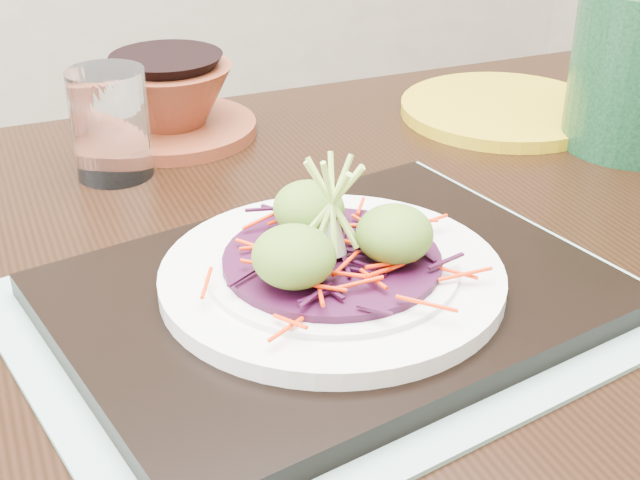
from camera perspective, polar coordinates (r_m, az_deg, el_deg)
name	(u,v)px	position (r m, az deg, el deg)	size (l,w,h in m)	color
dining_table	(264,373)	(0.74, -3.62, -8.51)	(1.21, 0.83, 0.74)	black
placemat	(332,307)	(0.64, 0.75, -4.31)	(0.43, 0.34, 0.00)	gray
serving_tray	(332,295)	(0.63, 0.76, -3.53)	(0.37, 0.28, 0.02)	black
white_plate	(332,275)	(0.63, 0.77, -2.25)	(0.24, 0.24, 0.02)	silver
cabbage_bed	(332,260)	(0.62, 0.77, -1.27)	(0.15, 0.15, 0.01)	#320A27
carrot_julienne	(332,250)	(0.62, 0.78, -0.67)	(0.19, 0.19, 0.01)	red
guacamole_scoops	(333,233)	(0.61, 0.81, 0.47)	(0.13, 0.12, 0.04)	#517723
scallion_garnish	(332,208)	(0.60, 0.80, 2.06)	(0.06, 0.06, 0.08)	#A6CF53
water_glass	(110,124)	(0.85, -13.27, 7.25)	(0.07, 0.07, 0.10)	white
terracotta_bowl_set	(170,104)	(0.94, -9.58, 8.56)	(0.20, 0.20, 0.07)	maroon
yellow_plate	(503,109)	(1.01, 11.65, 8.19)	(0.23, 0.23, 0.01)	#A88C12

